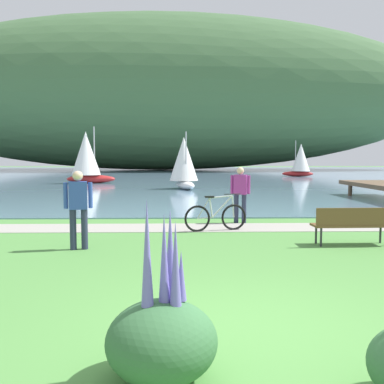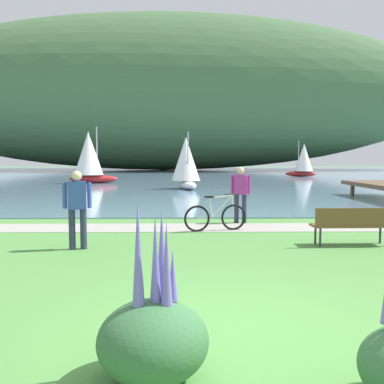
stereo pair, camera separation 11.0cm
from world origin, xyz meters
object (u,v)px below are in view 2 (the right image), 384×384
park_bench_near_camera (353,223)px  person_on_the_grass (77,205)px  person_at_shoreline (240,191)px  sailboat_toward_hillside (89,157)px  bicycle_leaning_near_bench (216,217)px  sailboat_nearest_to_shore (186,162)px  sailboat_mid_bay (303,160)px

park_bench_near_camera → person_on_the_grass: (-6.13, -0.28, 0.46)m
person_at_shoreline → sailboat_toward_hillside: (-9.17, 20.35, 1.13)m
person_on_the_grass → sailboat_toward_hillside: size_ratio=0.39×
sailboat_toward_hillside → person_at_shoreline: bearing=-65.7°
bicycle_leaning_near_bench → sailboat_nearest_to_shore: 15.51m
person_at_shoreline → sailboat_mid_bay: 33.97m
park_bench_near_camera → sailboat_mid_bay: (8.76, 35.59, 1.32)m
park_bench_near_camera → bicycle_leaning_near_bench: bicycle_leaning_near_bench is taller
park_bench_near_camera → sailboat_nearest_to_shore: bearing=102.2°
sailboat_mid_bay → sailboat_toward_hillside: bearing=-149.4°
park_bench_near_camera → sailboat_toward_hillside: size_ratio=0.41×
bicycle_leaning_near_bench → person_on_the_grass: 3.93m
bicycle_leaning_near_bench → person_on_the_grass: bearing=-144.5°
sailboat_mid_bay → sailboat_toward_hillside: (-20.03, -11.82, 0.27)m
person_at_shoreline → sailboat_nearest_to_shore: bearing=96.7°
bicycle_leaning_near_bench → sailboat_toward_hillside: (-8.31, 21.78, 1.71)m
park_bench_near_camera → bicycle_leaning_near_bench: bearing=146.2°
sailboat_nearest_to_shore → park_bench_near_camera: bearing=-77.8°
sailboat_nearest_to_shore → sailboat_mid_bay: sailboat_mid_bay is taller
park_bench_near_camera → person_at_shoreline: (-2.11, 3.42, 0.46)m
sailboat_mid_bay → park_bench_near_camera: bearing=-103.8°
bicycle_leaning_near_bench → sailboat_mid_bay: sailboat_mid_bay is taller
sailboat_nearest_to_shore → sailboat_toward_hillside: sailboat_toward_hillside is taller
park_bench_near_camera → sailboat_nearest_to_shore: sailboat_nearest_to_shore is taller
person_at_shoreline → sailboat_nearest_to_shore: (-1.65, 14.00, 0.75)m
person_at_shoreline → sailboat_nearest_to_shore: sailboat_nearest_to_shore is taller
person_on_the_grass → sailboat_mid_bay: bearing=67.5°
bicycle_leaning_near_bench → sailboat_toward_hillside: size_ratio=0.39×
bicycle_leaning_near_bench → person_at_shoreline: bearing=59.1°
person_at_shoreline → person_on_the_grass: size_ratio=1.00×
sailboat_nearest_to_shore → sailboat_toward_hillside: size_ratio=0.82×
person_at_shoreline → sailboat_toward_hillside: size_ratio=0.39×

